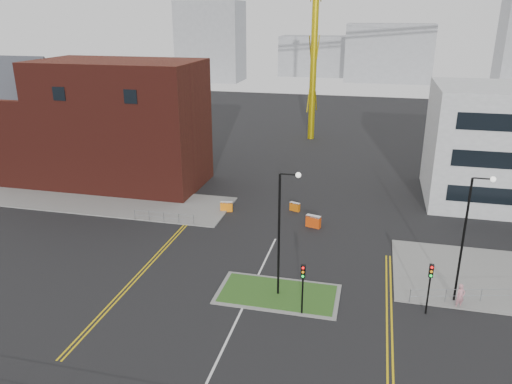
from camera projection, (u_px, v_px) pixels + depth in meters
ground at (216, 363)px, 28.45m from camera, size 200.00×200.00×0.00m
pavement_left at (100, 200)px, 52.97m from camera, size 28.00×8.00×0.12m
island_kerb at (278, 294)px, 35.32m from camera, size 8.60×4.60×0.08m
grass_island at (278, 294)px, 35.31m from camera, size 8.00×4.00×0.12m
brick_building at (98, 124)px, 56.81m from camera, size 24.20×10.07×14.24m
streetlamp_island at (282, 225)px, 33.45m from camera, size 1.46×0.36×9.18m
streetlamp_right_near at (468, 230)px, 32.63m from camera, size 1.46×0.36×9.18m
traffic_light_island at (303, 280)px, 32.17m from camera, size 0.28×0.33×3.65m
traffic_light_right at (430, 279)px, 32.24m from camera, size 0.28×0.33×3.65m
railing_left at (164, 216)px, 47.09m from camera, size 6.05×0.05×1.10m
centre_line at (227, 341)px, 30.28m from camera, size 0.15×30.00×0.01m
yellow_left_a at (147, 264)px, 39.58m from camera, size 0.12×24.00×0.01m
yellow_left_b at (150, 265)px, 39.52m from camera, size 0.12×24.00×0.01m
yellow_right_a at (387, 325)px, 31.84m from camera, size 0.12×20.00×0.01m
yellow_right_b at (392, 326)px, 31.78m from camera, size 0.12×20.00×0.01m
skyline_a at (211, 42)px, 143.29m from camera, size 18.00×12.00×22.00m
skyline_b at (389, 53)px, 142.43m from camera, size 24.00×12.00×16.00m
skyline_d at (329, 56)px, 156.22m from camera, size 30.00×12.00×12.00m
pedestrian at (460, 296)px, 33.43m from camera, size 0.79×0.70×1.80m
barrier_left at (226, 206)px, 49.97m from camera, size 1.26×0.60×1.02m
barrier_mid at (295, 206)px, 50.12m from camera, size 1.10×0.70×0.88m
barrier_right at (313, 221)px, 46.25m from camera, size 1.44×0.81×1.15m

